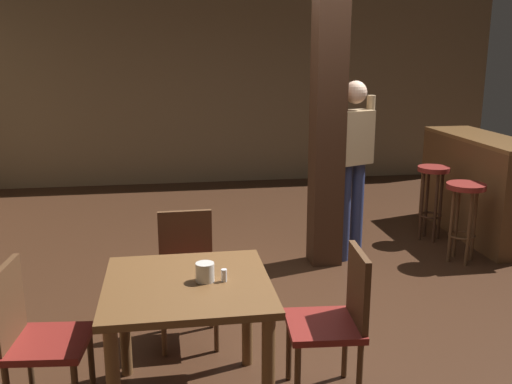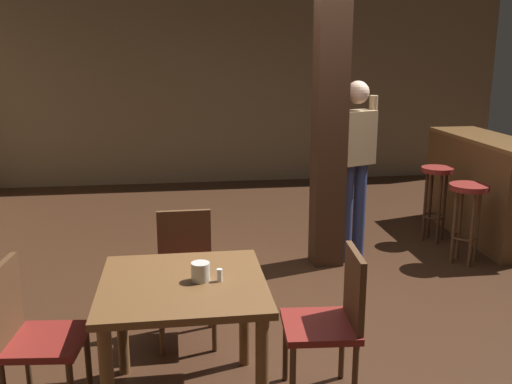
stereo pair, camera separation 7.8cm
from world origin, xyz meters
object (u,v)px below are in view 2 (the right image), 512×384
(chair_west, at_px, (30,332))
(chair_east, at_px, (333,317))
(bar_stool_near, at_px, (468,204))
(bar_stool_mid, at_px, (436,187))
(napkin_cup, at_px, (201,272))
(standing_person, at_px, (355,158))
(bar_counter, at_px, (477,187))
(dining_table, at_px, (184,304))
(salt_shaker, at_px, (220,275))
(chair_north, at_px, (186,269))

(chair_west, bearing_deg, chair_east, -1.75)
(bar_stool_near, relative_size, bar_stool_mid, 0.96)
(napkin_cup, xyz_separation_m, standing_person, (1.55, 2.15, 0.19))
(bar_counter, distance_m, bar_stool_mid, 0.52)
(dining_table, relative_size, salt_shaker, 12.85)
(dining_table, xyz_separation_m, bar_counter, (3.19, 2.65, -0.07))
(salt_shaker, bearing_deg, chair_west, 177.80)
(chair_east, height_order, chair_west, same)
(salt_shaker, relative_size, bar_stool_mid, 0.09)
(dining_table, height_order, bar_stool_mid, bar_stool_mid)
(chair_west, distance_m, napkin_cup, 0.98)
(dining_table, distance_m, bar_stool_mid, 3.71)
(chair_east, height_order, bar_stool_near, chair_east)
(napkin_cup, distance_m, salt_shaker, 0.11)
(bar_stool_near, bearing_deg, standing_person, 166.55)
(bar_counter, xyz_separation_m, bar_stool_mid, (-0.51, -0.08, 0.03))
(dining_table, height_order, chair_east, chair_east)
(chair_west, relative_size, bar_counter, 0.51)
(chair_north, distance_m, salt_shaker, 0.91)
(chair_east, xyz_separation_m, standing_person, (0.80, 2.18, 0.50))
(chair_north, height_order, bar_stool_mid, chair_north)
(bar_stool_near, height_order, bar_stool_mid, bar_stool_mid)
(bar_stool_near, distance_m, bar_stool_mid, 0.66)
(chair_east, distance_m, standing_person, 2.38)
(bar_counter, xyz_separation_m, bar_stool_near, (-0.51, -0.74, 0.03))
(dining_table, relative_size, chair_east, 1.02)
(chair_west, relative_size, bar_stool_mid, 1.11)
(salt_shaker, distance_m, standing_person, 2.62)
(standing_person, distance_m, bar_stool_near, 1.15)
(standing_person, xyz_separation_m, bar_stool_mid, (1.03, 0.41, -0.41))
(salt_shaker, bearing_deg, bar_stool_near, 37.79)
(standing_person, bearing_deg, chair_west, -139.30)
(napkin_cup, height_order, bar_stool_near, napkin_cup)
(dining_table, relative_size, bar_counter, 0.52)
(salt_shaker, distance_m, bar_counter, 4.01)
(chair_north, relative_size, chair_west, 1.00)
(standing_person, relative_size, bar_stool_near, 2.23)
(chair_north, distance_m, chair_east, 1.19)
(salt_shaker, xyz_separation_m, bar_stool_near, (2.48, 1.93, -0.21))
(dining_table, xyz_separation_m, standing_person, (1.65, 2.15, 0.38))
(chair_east, relative_size, bar_stool_near, 1.15)
(napkin_cup, bearing_deg, chair_east, -2.49)
(salt_shaker, height_order, bar_counter, bar_counter)
(chair_north, xyz_separation_m, bar_counter, (3.17, 1.83, 0.05))
(napkin_cup, relative_size, standing_person, 0.06)
(chair_west, height_order, salt_shaker, chair_west)
(dining_table, xyz_separation_m, chair_east, (0.85, -0.04, -0.12))
(chair_west, height_order, bar_counter, bar_counter)
(chair_east, height_order, bar_stool_mid, chair_east)
(dining_table, bearing_deg, bar_counter, 39.69)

